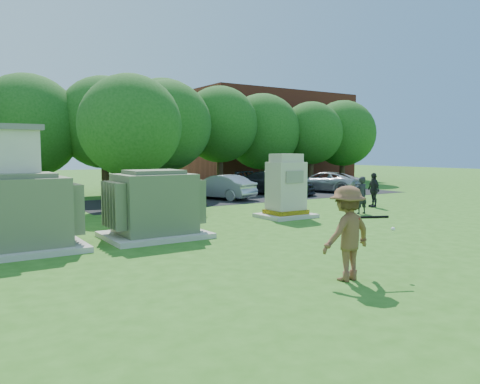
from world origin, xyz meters
TOP-DOWN VIEW (x-y plane):
  - ground at (0.00, 0.00)m, footprint 120.00×120.00m
  - brick_building at (18.00, 27.00)m, footprint 15.00×8.00m
  - parking_strip at (7.00, 13.50)m, footprint 20.00×6.00m
  - transformer_left at (-6.50, 4.50)m, footprint 3.00×2.40m
  - transformer_right at (-2.80, 4.50)m, footprint 3.00×2.40m
  - generator_cabinet at (3.30, 5.73)m, footprint 2.09×1.71m
  - picnic_table at (-0.13, 8.49)m, footprint 1.93×1.45m
  - batter at (-1.38, -2.15)m, footprint 1.30×0.80m
  - person_by_generator at (6.61, 4.80)m, footprint 0.61×0.44m
  - person_at_picnic at (0.26, 7.95)m, footprint 1.00×0.97m
  - person_walking_right at (8.91, 6.16)m, footprint 0.71×1.03m
  - car_white at (0.79, 13.06)m, footprint 1.65×3.90m
  - car_silver_a at (4.71, 13.26)m, footprint 2.73×4.32m
  - car_dark at (8.87, 13.70)m, footprint 3.85×5.32m
  - car_silver_b at (12.80, 13.77)m, footprint 3.95×5.18m
  - batting_equipment at (-0.84, -2.27)m, footprint 1.22×0.40m
  - tree_row at (1.75, 18.50)m, footprint 41.30×13.30m

SIDE VIEW (x-z plane):
  - ground at x=0.00m, z-range 0.00..0.00m
  - parking_strip at x=7.00m, z-range 0.00..0.01m
  - picnic_table at x=-0.13m, z-range 0.10..0.93m
  - car_silver_b at x=12.80m, z-range 0.00..1.31m
  - car_white at x=0.79m, z-range 0.00..1.32m
  - car_silver_a at x=4.71m, z-range 0.00..1.34m
  - car_dark at x=8.87m, z-range 0.00..1.43m
  - person_by_generator at x=6.61m, z-range 0.00..1.58m
  - person_at_picnic at x=0.26m, z-range 0.00..1.62m
  - person_walking_right at x=8.91m, z-range 0.00..1.63m
  - transformer_left at x=-6.50m, z-range -0.07..2.00m
  - transformer_right at x=-2.80m, z-range -0.07..2.00m
  - batter at x=-1.38m, z-range 0.00..1.94m
  - generator_cabinet at x=3.30m, z-range -0.16..2.38m
  - batting_equipment at x=-0.84m, z-range 1.04..1.41m
  - brick_building at x=18.00m, z-range 0.00..8.00m
  - tree_row at x=1.75m, z-range 0.50..7.80m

